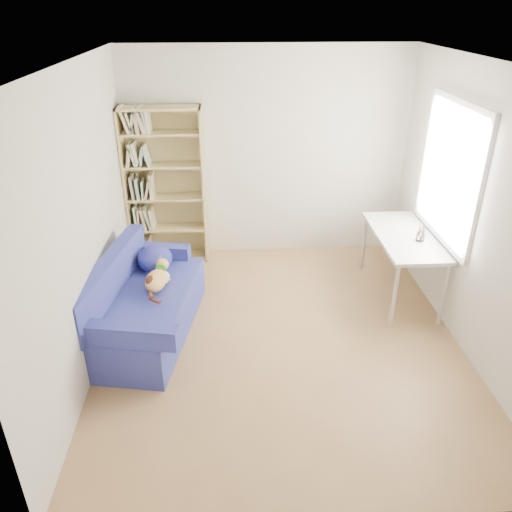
{
  "coord_description": "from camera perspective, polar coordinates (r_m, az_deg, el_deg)",
  "views": [
    {
      "loc": [
        -0.49,
        -4.06,
        3.04
      ],
      "look_at": [
        -0.24,
        0.16,
        0.85
      ],
      "focal_mm": 35.0,
      "sensor_mm": 36.0,
      "label": 1
    }
  ],
  "objects": [
    {
      "name": "desk",
      "position": [
        5.7,
        16.56,
        1.73
      ],
      "size": [
        0.61,
        1.33,
        0.75
      ],
      "color": "silver",
      "rests_on": "ground"
    },
    {
      "name": "sofa",
      "position": [
        5.14,
        -12.74,
        -5.3
      ],
      "size": [
        1.09,
        1.84,
        0.84
      ],
      "rotation": [
        0.0,
        0.0,
        -0.18
      ],
      "color": "navy",
      "rests_on": "ground"
    },
    {
      "name": "room_shell",
      "position": [
        4.37,
        4.53,
        8.53
      ],
      "size": [
        3.54,
        4.04,
        2.62
      ],
      "color": "silver",
      "rests_on": "ground"
    },
    {
      "name": "bookshelf",
      "position": [
        6.32,
        -10.25,
        7.08
      ],
      "size": [
        0.97,
        0.3,
        1.94
      ],
      "color": "tan",
      "rests_on": "ground"
    },
    {
      "name": "ground",
      "position": [
        5.1,
        2.79,
        -9.29
      ],
      "size": [
        4.0,
        4.0,
        0.0
      ],
      "primitive_type": "plane",
      "color": "olive",
      "rests_on": "ground"
    },
    {
      "name": "pen_cup",
      "position": [
        5.56,
        18.31,
        2.3
      ],
      "size": [
        0.09,
        0.09,
        0.18
      ],
      "color": "white",
      "rests_on": "desk"
    }
  ]
}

